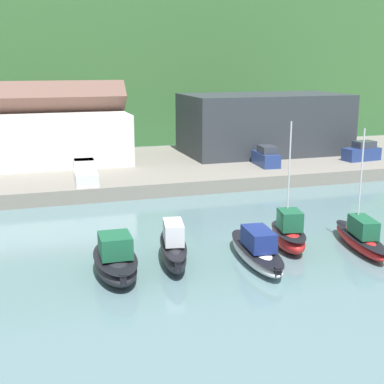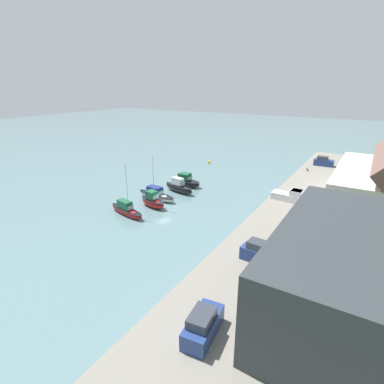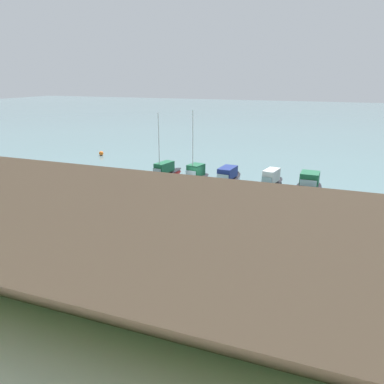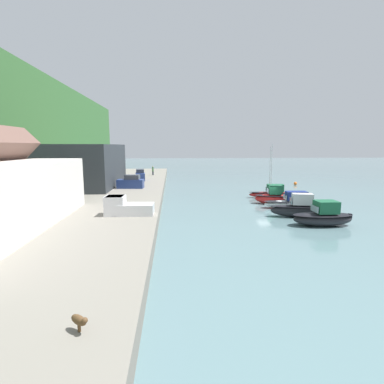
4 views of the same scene
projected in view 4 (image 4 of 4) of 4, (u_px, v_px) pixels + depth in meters
The scene contains 14 objects.
ground_plane at pixel (267, 205), 41.13m from camera, with size 320.00×320.00×0.00m, color slate.
quay_promenade at pixel (78, 203), 39.31m from camera, with size 102.44×21.87×1.29m.
yacht_club_building at pixel (86, 165), 50.79m from camera, with size 19.16×10.38×7.02m.
moored_boat_0 at pixel (323, 217), 30.50m from camera, with size 2.58×6.19×2.56m.
moored_boat_1 at pixel (300, 209), 34.09m from camera, with size 2.72×6.63×2.73m.
moored_boat_2 at pixel (294, 202), 39.08m from camera, with size 2.65×7.80×2.22m.
moored_boat_3 at pixel (273, 197), 41.93m from camera, with size 2.86×5.31×8.38m.
moored_boat_4 at pixel (273, 193), 46.51m from camera, with size 3.03×7.51×7.93m.
parked_car_1 at pixel (131, 182), 48.42m from camera, with size 2.14×4.33×2.16m.
parked_car_2 at pixel (140, 175), 59.91m from camera, with size 4.38×2.27×2.16m.
pickup_truck_0 at pixel (125, 207), 29.63m from camera, with size 2.13×4.79×1.90m.
person_on_quay at pixel (153, 170), 70.00m from camera, with size 0.40×0.40×2.14m.
dog_on_quay at pixel (79, 320), 10.94m from camera, with size 0.73×0.81×0.68m.
mooring_buoy_1 at pixel (295, 183), 62.29m from camera, with size 0.67×0.67×0.67m.
Camera 4 is at (-39.57, 13.12, 8.07)m, focal length 28.00 mm.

